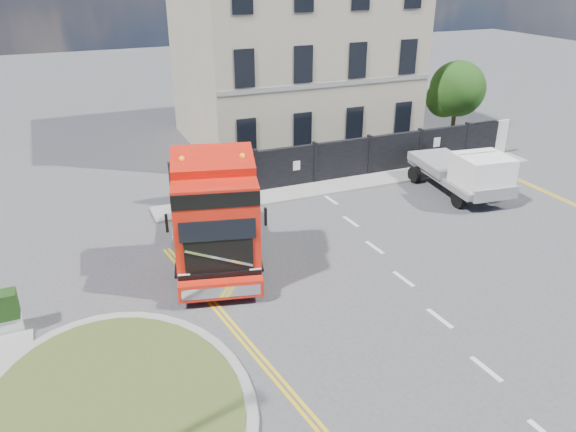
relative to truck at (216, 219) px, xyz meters
name	(u,v)px	position (x,y,z in m)	size (l,w,h in m)	color
ground	(321,291)	(2.67, -2.79, -1.90)	(120.00, 120.00, 0.00)	#424244
traffic_island	(113,411)	(-4.33, -5.79, -1.82)	(6.80, 6.80, 0.17)	gray
hoarding_fence	(361,157)	(9.23, 6.21, -0.90)	(18.80, 0.25, 2.00)	black
georgian_building	(292,41)	(8.67, 13.71, 3.87)	(12.30, 10.30, 12.80)	#B1A28D
tree	(454,91)	(17.05, 9.31, 1.15)	(3.20, 3.20, 4.80)	#382619
pavement_far	(359,183)	(8.67, 5.31, -1.84)	(20.00, 1.60, 0.12)	gray
truck	(216,219)	(0.00, 0.00, 0.00)	(4.23, 7.50, 4.24)	black
flatbed_pickup	(471,174)	(12.34, 1.73, -0.69)	(2.75, 5.61, 2.24)	slate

